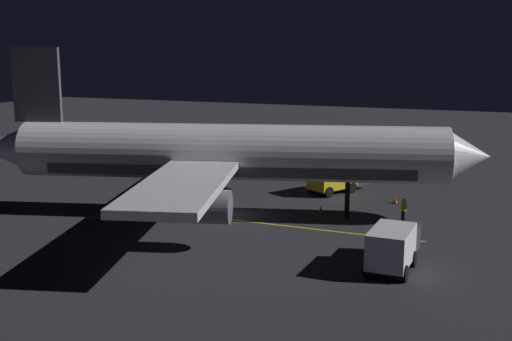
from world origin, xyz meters
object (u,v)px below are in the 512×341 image
baggage_truck (393,247)px  airliner (222,154)px  traffic_cone_near_right (321,209)px  ground_crew_worker (404,210)px  catering_truck (337,178)px  traffic_cone_near_left (395,200)px

baggage_truck → airliner: bearing=-116.5°
baggage_truck → traffic_cone_near_right: size_ratio=10.17×
airliner → ground_crew_worker: airliner is taller
catering_truck → ground_crew_worker: catering_truck is taller
baggage_truck → traffic_cone_near_left: baggage_truck is taller
ground_crew_worker → traffic_cone_near_right: (-0.36, -6.21, -0.64)m
airliner → traffic_cone_near_left: bearing=126.8°
catering_truck → traffic_cone_near_left: 5.89m
airliner → catering_truck: (-10.61, 5.83, -3.36)m
baggage_truck → traffic_cone_near_left: size_ratio=10.17×
ground_crew_worker → airliner: bearing=-76.7°
traffic_cone_near_left → traffic_cone_near_right: bearing=-43.1°
airliner → traffic_cone_near_right: 8.50m
airliner → baggage_truck: bearing=63.5°
ground_crew_worker → baggage_truck: bearing=6.0°
ground_crew_worker → traffic_cone_near_right: bearing=-93.4°
airliner → baggage_truck: size_ratio=6.72×
traffic_cone_near_right → catering_truck: bearing=-174.6°
airliner → catering_truck: size_ratio=6.15×
airliner → traffic_cone_near_right: size_ratio=68.38×
baggage_truck → catering_truck: bearing=-155.6°
catering_truck → baggage_truck: bearing=24.4°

